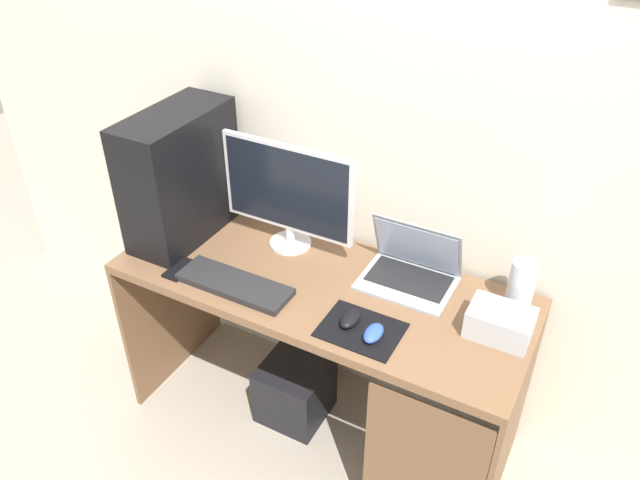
{
  "coord_description": "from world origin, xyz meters",
  "views": [
    {
      "loc": [
        0.83,
        -1.53,
        2.13
      ],
      "look_at": [
        0.0,
        0.0,
        0.94
      ],
      "focal_mm": 34.92,
      "sensor_mm": 36.0,
      "label": 1
    }
  ],
  "objects_px": {
    "laptop": "(411,270)",
    "mouse_right": "(373,333)",
    "pc_tower": "(180,176)",
    "keyboard": "(235,284)",
    "monitor": "(288,194)",
    "cell_phone": "(180,269)",
    "speaker": "(521,286)",
    "projector": "(500,323)",
    "subwoofer": "(295,389)",
    "mouse_left": "(350,319)"
  },
  "relations": [
    {
      "from": "projector",
      "to": "subwoofer",
      "type": "distance_m",
      "value": 1.01
    },
    {
      "from": "keyboard",
      "to": "mouse_left",
      "type": "distance_m",
      "value": 0.44
    },
    {
      "from": "monitor",
      "to": "speaker",
      "type": "bearing_deg",
      "value": 3.24
    },
    {
      "from": "pc_tower",
      "to": "monitor",
      "type": "distance_m",
      "value": 0.42
    },
    {
      "from": "monitor",
      "to": "keyboard",
      "type": "xyz_separation_m",
      "value": [
        -0.04,
        -0.31,
        -0.22
      ]
    },
    {
      "from": "mouse_left",
      "to": "mouse_right",
      "type": "height_order",
      "value": "same"
    },
    {
      "from": "projector",
      "to": "mouse_left",
      "type": "relative_size",
      "value": 2.08
    },
    {
      "from": "mouse_left",
      "to": "subwoofer",
      "type": "height_order",
      "value": "mouse_left"
    },
    {
      "from": "speaker",
      "to": "keyboard",
      "type": "distance_m",
      "value": 0.97
    },
    {
      "from": "speaker",
      "to": "subwoofer",
      "type": "height_order",
      "value": "speaker"
    },
    {
      "from": "pc_tower",
      "to": "speaker",
      "type": "bearing_deg",
      "value": 7.08
    },
    {
      "from": "speaker",
      "to": "projector",
      "type": "bearing_deg",
      "value": -97.13
    },
    {
      "from": "subwoofer",
      "to": "mouse_left",
      "type": "bearing_deg",
      "value": -25.88
    },
    {
      "from": "monitor",
      "to": "speaker",
      "type": "height_order",
      "value": "monitor"
    },
    {
      "from": "monitor",
      "to": "mouse_left",
      "type": "bearing_deg",
      "value": -35.93
    },
    {
      "from": "mouse_right",
      "to": "cell_phone",
      "type": "height_order",
      "value": "mouse_right"
    },
    {
      "from": "keyboard",
      "to": "laptop",
      "type": "bearing_deg",
      "value": 32.13
    },
    {
      "from": "pc_tower",
      "to": "mouse_left",
      "type": "relative_size",
      "value": 5.24
    },
    {
      "from": "monitor",
      "to": "projector",
      "type": "xyz_separation_m",
      "value": [
        0.84,
        -0.11,
        -0.18
      ]
    },
    {
      "from": "mouse_right",
      "to": "speaker",
      "type": "bearing_deg",
      "value": 45.38
    },
    {
      "from": "pc_tower",
      "to": "keyboard",
      "type": "bearing_deg",
      "value": -28.94
    },
    {
      "from": "keyboard",
      "to": "mouse_right",
      "type": "height_order",
      "value": "mouse_right"
    },
    {
      "from": "monitor",
      "to": "cell_phone",
      "type": "relative_size",
      "value": 4.09
    },
    {
      "from": "laptop",
      "to": "mouse_right",
      "type": "xyz_separation_m",
      "value": [
        0.01,
        -0.34,
        -0.02
      ]
    },
    {
      "from": "keyboard",
      "to": "cell_phone",
      "type": "xyz_separation_m",
      "value": [
        -0.23,
        -0.01,
        -0.01
      ]
    },
    {
      "from": "mouse_right",
      "to": "projector",
      "type": "bearing_deg",
      "value": 31.2
    },
    {
      "from": "pc_tower",
      "to": "subwoofer",
      "type": "relative_size",
      "value": 1.89
    },
    {
      "from": "mouse_right",
      "to": "mouse_left",
      "type": "bearing_deg",
      "value": 165.26
    },
    {
      "from": "mouse_left",
      "to": "subwoofer",
      "type": "xyz_separation_m",
      "value": [
        -0.31,
        0.15,
        -0.64
      ]
    },
    {
      "from": "laptop",
      "to": "subwoofer",
      "type": "distance_m",
      "value": 0.79
    },
    {
      "from": "pc_tower",
      "to": "mouse_right",
      "type": "relative_size",
      "value": 5.24
    },
    {
      "from": "projector",
      "to": "subwoofer",
      "type": "relative_size",
      "value": 0.75
    },
    {
      "from": "monitor",
      "to": "laptop",
      "type": "xyz_separation_m",
      "value": [
        0.49,
        0.02,
        -0.18
      ]
    },
    {
      "from": "projector",
      "to": "subwoofer",
      "type": "bearing_deg",
      "value": -177.65
    },
    {
      "from": "monitor",
      "to": "keyboard",
      "type": "relative_size",
      "value": 1.27
    },
    {
      "from": "mouse_right",
      "to": "laptop",
      "type": "bearing_deg",
      "value": 91.71
    },
    {
      "from": "monitor",
      "to": "speaker",
      "type": "relative_size",
      "value": 2.85
    },
    {
      "from": "pc_tower",
      "to": "mouse_left",
      "type": "height_order",
      "value": "pc_tower"
    },
    {
      "from": "cell_phone",
      "to": "pc_tower",
      "type": "bearing_deg",
      "value": 122.39
    },
    {
      "from": "mouse_left",
      "to": "mouse_right",
      "type": "xyz_separation_m",
      "value": [
        0.1,
        -0.03,
        0.0
      ]
    },
    {
      "from": "speaker",
      "to": "subwoofer",
      "type": "distance_m",
      "value": 1.07
    },
    {
      "from": "pc_tower",
      "to": "laptop",
      "type": "xyz_separation_m",
      "value": [
        0.9,
        0.13,
        -0.2
      ]
    },
    {
      "from": "pc_tower",
      "to": "subwoofer",
      "type": "xyz_separation_m",
      "value": [
        0.5,
        -0.03,
        -0.87
      ]
    },
    {
      "from": "laptop",
      "to": "mouse_right",
      "type": "relative_size",
      "value": 3.38
    },
    {
      "from": "keyboard",
      "to": "mouse_left",
      "type": "xyz_separation_m",
      "value": [
        0.44,
        0.02,
        0.01
      ]
    },
    {
      "from": "monitor",
      "to": "laptop",
      "type": "distance_m",
      "value": 0.52
    },
    {
      "from": "projector",
      "to": "mouse_left",
      "type": "bearing_deg",
      "value": -157.36
    },
    {
      "from": "speaker",
      "to": "mouse_right",
      "type": "bearing_deg",
      "value": -134.62
    },
    {
      "from": "pc_tower",
      "to": "mouse_right",
      "type": "height_order",
      "value": "pc_tower"
    },
    {
      "from": "subwoofer",
      "to": "pc_tower",
      "type": "bearing_deg",
      "value": 176.22
    }
  ]
}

